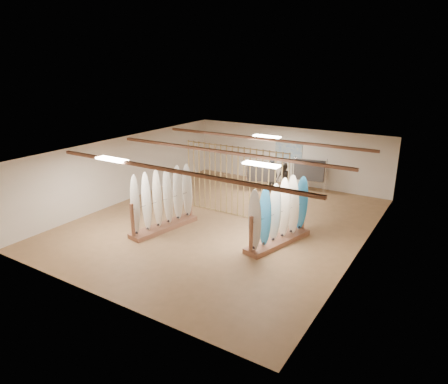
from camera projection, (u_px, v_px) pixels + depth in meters
The scene contains 16 objects.
floor at pixel (224, 222), 15.18m from camera, with size 12.00×12.00×0.00m, color #9D744C.
ceiling at pixel (224, 150), 14.31m from camera, with size 12.00×12.00×0.00m, color gray.
wall_back at pixel (288, 156), 19.58m from camera, with size 12.00×12.00×0.00m, color silver.
wall_front at pixel (97, 248), 9.91m from camera, with size 12.00×12.00×0.00m, color silver.
wall_left at pixel (126, 169), 17.25m from camera, with size 12.00×12.00×0.00m, color silver.
wall_right at pixel (362, 213), 12.23m from camera, with size 12.00×12.00×0.00m, color silver.
ceiling_slats at pixel (224, 152), 14.33m from camera, with size 9.50×6.12×0.10m, color #8F5A41.
light_panels at pixel (224, 151), 14.32m from camera, with size 1.20×0.35×0.06m, color white.
bamboo_partition at pixel (235, 182), 15.39m from camera, with size 4.45×0.05×2.78m.
poster at pixel (289, 152), 19.50m from camera, with size 1.40×0.03×0.90m, color #3268B1.
rack_left at pixel (163, 209), 14.31m from camera, with size 1.10×2.83×2.23m.
rack_right at pixel (279, 222), 13.15m from camera, with size 1.31×2.84×2.24m.
clothing_rack_a at pixel (261, 172), 18.46m from camera, with size 1.27×0.78×1.43m.
clothing_rack_b at pixel (309, 170), 18.37m from camera, with size 1.47×0.59×1.59m.
shopper_a at pixel (272, 173), 18.42m from camera, with size 0.67×0.46×1.85m, color #25272D.
shopper_b at pixel (283, 178), 17.70m from camera, with size 0.87×0.68×1.80m, color #302A25.
Camera 1 is at (7.43, -11.94, 5.83)m, focal length 32.00 mm.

